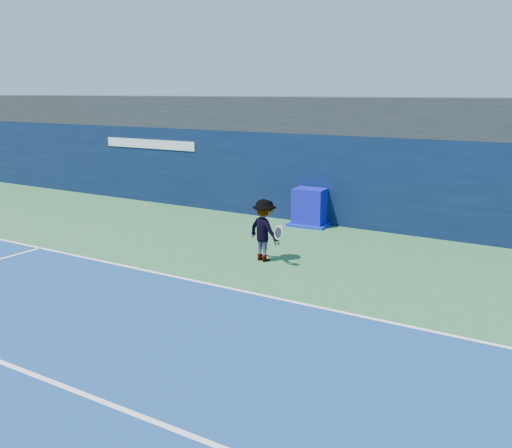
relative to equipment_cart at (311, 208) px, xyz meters
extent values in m
plane|color=#2E6637|center=(-0.29, -9.76, -0.57)|extent=(80.00, 80.00, 0.00)
cube|color=white|center=(-0.29, -6.76, -0.56)|extent=(24.00, 0.10, 0.01)
cube|color=black|center=(-0.29, 1.74, 3.03)|extent=(36.00, 3.00, 1.20)
cube|color=#091633|center=(-0.29, 0.74, 0.93)|extent=(36.00, 1.00, 3.00)
cube|color=white|center=(-7.29, 0.23, 1.78)|extent=(4.50, 0.04, 0.35)
cube|color=#0D0CB1|center=(0.00, 0.00, 0.06)|extent=(1.13, 1.13, 1.25)
cube|color=#0C1EAF|center=(0.00, 0.00, -0.53)|extent=(1.41, 1.41, 0.08)
imported|color=white|center=(0.80, -4.42, 0.26)|extent=(1.20, 0.91, 1.65)
cylinder|color=black|center=(1.25, -4.67, 0.08)|extent=(0.08, 0.15, 0.26)
torus|color=silver|center=(1.39, -4.72, 0.33)|extent=(0.30, 0.17, 0.30)
cylinder|color=black|center=(1.39, -4.72, 0.33)|extent=(0.25, 0.13, 0.25)
sphere|color=#C5E419|center=(-2.95, -4.82, 0.61)|extent=(0.07, 0.07, 0.07)
camera|label=1|loc=(8.22, -16.94, 3.82)|focal=40.00mm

